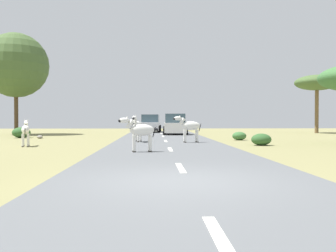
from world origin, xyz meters
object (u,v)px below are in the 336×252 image
(zebra_3, at_px, (140,131))
(rock_1, at_px, (40,137))
(car_0, at_px, (175,125))
(tree_2, at_px, (16,65))
(bush_2, at_px, (261,139))
(zebra_1, at_px, (189,126))
(car_1, at_px, (150,124))
(tree_0, at_px, (317,83))
(bush_3, at_px, (239,136))
(zebra_2, at_px, (26,130))
(zebra_0, at_px, (137,126))
(bush_0, at_px, (21,133))

(zebra_3, height_order, rock_1, zebra_3)
(zebra_3, height_order, car_0, car_0)
(tree_2, xyz_separation_m, rock_1, (4.10, -6.91, -5.90))
(bush_2, bearing_deg, rock_1, 151.69)
(zebra_1, bearing_deg, car_0, -7.47)
(zebra_1, height_order, car_1, car_1)
(zebra_1, relative_size, tree_0, 0.29)
(bush_2, relative_size, bush_3, 1.14)
(rock_1, bearing_deg, zebra_2, -78.24)
(zebra_0, bearing_deg, bush_2, 168.76)
(bush_2, distance_m, bush_3, 4.73)
(zebra_0, xyz_separation_m, zebra_1, (2.95, -0.60, -0.01))
(bush_2, xyz_separation_m, bush_3, (-0.03, 4.73, -0.04))
(bush_3, height_order, rock_1, bush_3)
(car_0, height_order, tree_2, tree_2)
(car_0, relative_size, rock_1, 10.73)
(car_1, distance_m, bush_3, 14.72)
(zebra_3, xyz_separation_m, bush_0, (-8.91, 12.22, -0.51))
(zebra_2, distance_m, tree_0, 27.71)
(zebra_1, height_order, rock_1, zebra_1)
(tree_0, xyz_separation_m, bush_3, (-10.16, -11.52, -4.51))
(tree_0, relative_size, tree_2, 0.63)
(rock_1, bearing_deg, car_0, 29.96)
(tree_2, relative_size, bush_0, 6.91)
(zebra_3, xyz_separation_m, tree_0, (16.17, 20.28, 3.88))
(tree_2, height_order, bush_3, tree_2)
(zebra_1, relative_size, rock_1, 3.93)
(car_1, bearing_deg, bush_2, 111.11)
(zebra_3, distance_m, car_0, 16.96)
(car_1, xyz_separation_m, bush_0, (-9.15, -10.07, -0.47))
(zebra_1, bearing_deg, bush_3, -58.67)
(zebra_0, relative_size, bush_2, 1.59)
(car_0, xyz_separation_m, bush_0, (-11.27, -4.57, -0.47))
(bush_2, bearing_deg, tree_0, 58.08)
(zebra_3, xyz_separation_m, car_1, (0.24, 22.29, -0.05))
(zebra_3, xyz_separation_m, car_0, (2.36, 16.79, -0.05))
(zebra_3, distance_m, tree_0, 26.23)
(bush_2, height_order, bush_3, bush_2)
(car_1, height_order, rock_1, car_1)
(zebra_1, height_order, zebra_3, zebra_1)
(zebra_0, height_order, zebra_3, zebra_0)
(zebra_0, relative_size, tree_0, 0.29)
(car_0, relative_size, car_1, 0.99)
(tree_2, height_order, bush_2, tree_2)
(zebra_0, bearing_deg, zebra_3, 103.13)
(car_1, bearing_deg, zebra_1, 101.42)
(zebra_1, xyz_separation_m, bush_3, (3.48, 2.89, -0.69))
(zebra_2, bearing_deg, tree_0, 21.31)
(tree_2, bearing_deg, bush_2, -38.93)
(zebra_1, distance_m, car_1, 16.57)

